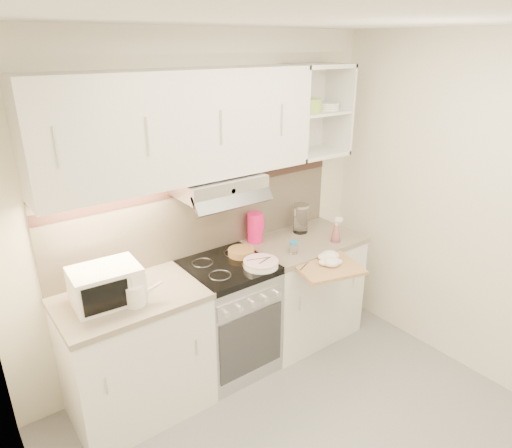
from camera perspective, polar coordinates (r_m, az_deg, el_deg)
name	(u,v)px	position (r m, az deg, el deg)	size (l,w,h in m)	color
room_shell	(298,194)	(2.52, 5.28, 3.81)	(3.04, 2.84, 2.52)	white
base_cabinet_left	(136,356)	(3.31, -14.74, -15.67)	(0.90, 0.60, 0.86)	white
worktop_left	(129,298)	(3.06, -15.55, -8.93)	(0.92, 0.62, 0.04)	gray
base_cabinet_right	(302,289)	(3.97, 5.73, -8.12)	(0.90, 0.60, 0.86)	white
worktop_right	(304,241)	(3.77, 5.98, -2.17)	(0.92, 0.62, 0.04)	gray
electric_range	(229,316)	(3.56, -3.43, -11.45)	(0.60, 0.60, 0.90)	#B7B7BC
microwave	(106,285)	(2.97, -18.22, -7.26)	(0.42, 0.33, 0.23)	silver
watering_can	(136,294)	(2.90, -14.77, -8.45)	(0.24, 0.12, 0.21)	silver
plate_stack	(261,263)	(3.28, 0.61, -4.96)	(0.25, 0.25, 0.05)	white
bread_loaf	(241,252)	(3.46, -1.86, -3.53)	(0.20, 0.20, 0.05)	#AD8C41
pink_pitcher	(255,227)	(3.65, -0.11, -0.42)	(0.13, 0.12, 0.25)	#FD126B
glass_jar	(301,218)	(3.85, 5.60, 0.70)	(0.13, 0.13, 0.25)	silver
spice_jar	(294,247)	(3.48, 4.73, -2.93)	(0.07, 0.07, 0.10)	silver
spray_bottle	(336,231)	(3.72, 9.99, -0.91)	(0.08, 0.08, 0.22)	pink
cutting_board	(327,266)	(3.40, 8.82, -5.26)	(0.45, 0.41, 0.02)	tan
dish_towel	(328,258)	(3.42, 8.93, -4.25)	(0.23, 0.20, 0.06)	white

